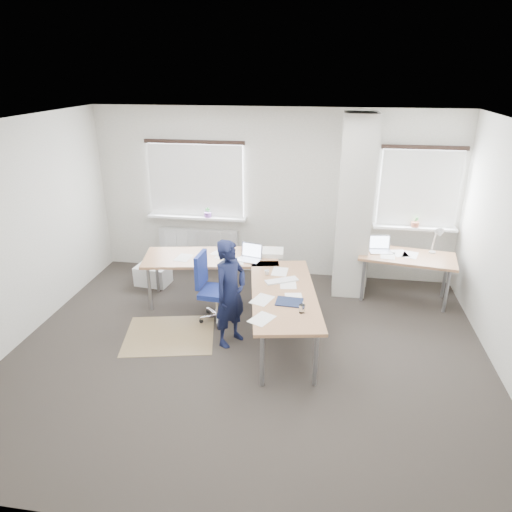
% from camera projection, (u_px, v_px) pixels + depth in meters
% --- Properties ---
extents(ground, '(6.00, 6.00, 0.00)m').
position_uv_depth(ground, '(248.00, 352.00, 5.82)').
color(ground, '#2A2622').
rests_on(ground, ground).
extents(room_shell, '(6.04, 5.04, 2.82)m').
position_uv_depth(room_shell, '(268.00, 210.00, 5.54)').
color(room_shell, '#B8B5A8').
rests_on(room_shell, ground).
extents(floor_mat, '(1.36, 1.22, 0.01)m').
position_uv_depth(floor_mat, '(170.00, 335.00, 6.17)').
color(floor_mat, olive).
rests_on(floor_mat, ground).
extents(white_crate, '(0.58, 0.44, 0.32)m').
position_uv_depth(white_crate, '(153.00, 275.00, 7.59)').
color(white_crate, white).
rests_on(white_crate, ground).
extents(desk_main, '(2.82, 2.63, 0.96)m').
position_uv_depth(desk_main, '(248.00, 275.00, 6.33)').
color(desk_main, '#93643F').
rests_on(desk_main, ground).
extents(desk_side, '(1.49, 0.92, 1.22)m').
position_uv_depth(desk_side, '(407.00, 258.00, 6.90)').
color(desk_side, '#93643F').
rests_on(desk_side, ground).
extents(task_chair, '(0.55, 0.54, 1.01)m').
position_uv_depth(task_chair, '(215.00, 302.00, 6.45)').
color(task_chair, navy).
rests_on(task_chair, ground).
extents(person, '(0.55, 0.62, 1.43)m').
position_uv_depth(person, '(230.00, 293.00, 5.76)').
color(person, black).
rests_on(person, ground).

